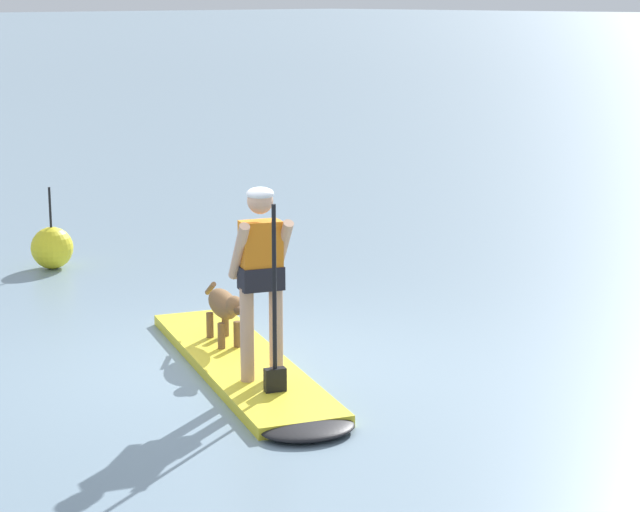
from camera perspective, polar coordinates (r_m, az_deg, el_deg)
ground_plane at (r=10.81m, az=-3.82°, el=-5.46°), size 400.00×400.00×0.00m
paddleboard at (r=10.59m, az=-3.45°, el=-5.57°), size 3.76×2.21×0.10m
person_paddler at (r=9.95m, az=-2.84°, el=-0.69°), size 0.68×0.60×1.67m
dog at (r=11.16m, az=-4.63°, el=-2.43°), size 1.05×0.52×0.54m
marker_buoy at (r=15.01m, az=-12.79°, el=0.39°), size 0.52×0.52×1.02m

